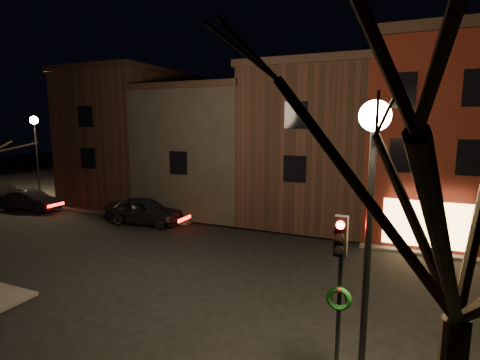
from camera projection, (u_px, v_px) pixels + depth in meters
name	position (u px, v px, depth m)	size (l,w,h in m)	color
ground	(224.00, 268.00, 16.01)	(120.00, 120.00, 0.00)	black
sidewalk_far_left	(143.00, 177.00, 42.04)	(30.00, 30.00, 0.12)	#2D2B28
corner_building	(430.00, 136.00, 20.56)	(6.50, 8.50, 10.50)	#4B140D
row_building_a	(316.00, 143.00, 24.16)	(7.30, 10.30, 9.40)	black
row_building_b	(216.00, 147.00, 27.12)	(7.80, 10.30, 8.40)	black
row_building_c	(136.00, 136.00, 29.89)	(7.30, 10.30, 9.90)	black
street_lamp_near	(372.00, 174.00, 7.32)	(0.60, 0.60, 6.48)	black
street_lamp_far	(35.00, 135.00, 28.38)	(0.60, 0.60, 6.48)	black
traffic_signal	(340.00, 274.00, 8.37)	(0.58, 0.38, 4.05)	black
bare_tree_right	(475.00, 125.00, 4.39)	(6.40, 6.40, 8.50)	black
parked_car_a	(144.00, 211.00, 22.83)	(1.93, 4.79, 1.63)	black
parked_car_b	(31.00, 201.00, 26.33)	(1.46, 4.18, 1.38)	black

